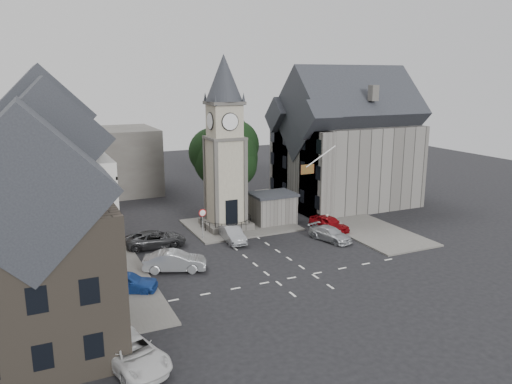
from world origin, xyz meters
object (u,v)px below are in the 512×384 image
car_east_red (329,223)px  pedestrian (326,222)px  clock_tower (225,144)px  stone_shelter (273,208)px  car_west_blue (127,282)px

car_east_red → pedestrian: bearing=114.7°
clock_tower → pedestrian: 12.08m
clock_tower → pedestrian: bearing=-29.8°
stone_shelter → pedestrian: bearing=-50.5°
clock_tower → car_east_red: (8.50, -4.99, -7.40)m
car_east_red → pedestrian: (-0.16, 0.20, 0.09)m
clock_tower → car_west_blue: clock_tower is taller
car_west_blue → pedestrian: 20.76m
car_west_blue → pedestrian: bearing=-47.8°
clock_tower → car_west_blue: size_ratio=3.89×
car_east_red → car_west_blue: bearing=-176.3°
pedestrian → car_east_red: bearing=120.9°
clock_tower → stone_shelter: clock_tower is taller
stone_shelter → car_west_blue: 19.35m
stone_shelter → pedestrian: stone_shelter is taller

